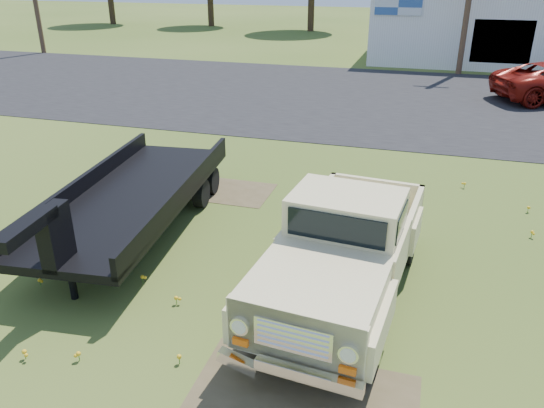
{
  "coord_description": "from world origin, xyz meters",
  "views": [
    {
      "loc": [
        2.63,
        -8.11,
        5.26
      ],
      "look_at": [
        -0.08,
        1.0,
        0.97
      ],
      "focal_mm": 35.0,
      "sensor_mm": 36.0,
      "label": 1
    }
  ],
  "objects": [
    {
      "name": "vintage_pickup_truck",
      "position": [
        1.59,
        -0.38,
        0.98
      ],
      "size": [
        2.61,
        5.59,
        1.97
      ],
      "primitive_type": null,
      "rotation": [
        0.0,
        0.0,
        -0.09
      ],
      "color": "beige",
      "rests_on": "ground"
    },
    {
      "name": "dirt_patch_a",
      "position": [
        1.5,
        -3.0,
        0.0
      ],
      "size": [
        3.0,
        2.0,
        0.01
      ],
      "primitive_type": "cube",
      "color": "#4B4028",
      "rests_on": "ground"
    },
    {
      "name": "dirt_patch_b",
      "position": [
        -2.0,
        3.5,
        0.0
      ],
      "size": [
        2.2,
        1.6,
        0.01
      ],
      "primitive_type": "cube",
      "color": "#4B4028",
      "rests_on": "ground"
    },
    {
      "name": "commercial_building",
      "position": [
        6.0,
        26.99,
        2.1
      ],
      "size": [
        14.2,
        8.2,
        4.15
      ],
      "color": "silver",
      "rests_on": "ground"
    },
    {
      "name": "asphalt_lot",
      "position": [
        0.0,
        15.0,
        0.0
      ],
      "size": [
        90.0,
        14.0,
        0.02
      ],
      "primitive_type": "cube",
      "color": "black",
      "rests_on": "ground"
    },
    {
      "name": "flatbed_trailer",
      "position": [
        -3.1,
        0.89,
        0.94
      ],
      "size": [
        3.0,
        7.12,
        1.89
      ],
      "primitive_type": null,
      "rotation": [
        0.0,
        0.0,
        0.1
      ],
      "color": "black",
      "rests_on": "ground"
    },
    {
      "name": "ground",
      "position": [
        0.0,
        0.0,
        0.0
      ],
      "size": [
        140.0,
        140.0,
        0.0
      ],
      "primitive_type": "plane",
      "color": "#394E19",
      "rests_on": "ground"
    }
  ]
}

